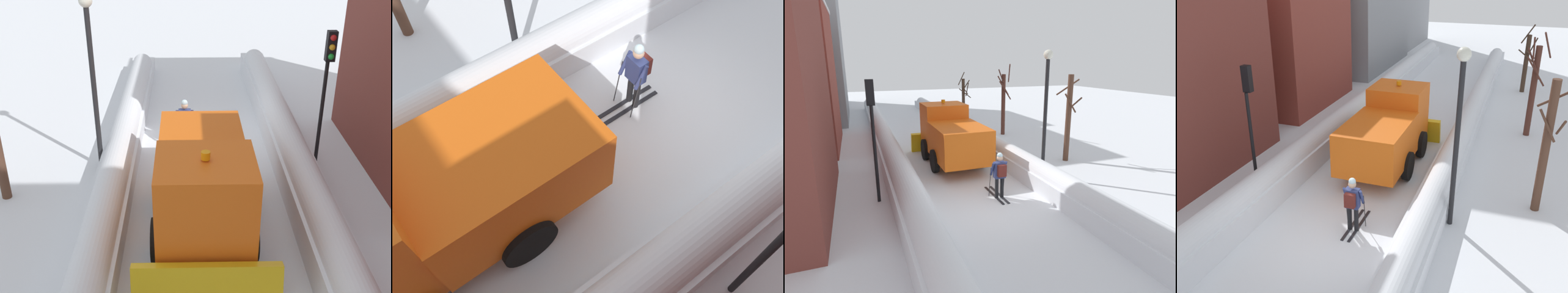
{
  "view_description": "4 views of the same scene",
  "coord_description": "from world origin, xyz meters",
  "views": [
    {
      "loc": [
        0.6,
        16.32,
        7.9
      ],
      "look_at": [
        0.36,
        4.26,
        1.75
      ],
      "focal_mm": 44.68,
      "sensor_mm": 36.0,
      "label": 1
    },
    {
      "loc": [
        -3.83,
        5.54,
        8.08
      ],
      "look_at": [
        -0.21,
        2.81,
        1.02
      ],
      "focal_mm": 40.67,
      "sensor_mm": 36.0,
      "label": 2
    },
    {
      "loc": [
        -4.16,
        -9.6,
        5.1
      ],
      "look_at": [
        0.38,
        2.17,
        1.75
      ],
      "focal_mm": 29.64,
      "sensor_mm": 36.0,
      "label": 3
    },
    {
      "loc": [
        4.95,
        -9.29,
        7.65
      ],
      "look_at": [
        0.01,
        4.48,
        1.24
      ],
      "focal_mm": 38.99,
      "sensor_mm": 36.0,
      "label": 4
    }
  ],
  "objects": [
    {
      "name": "skier",
      "position": [
        0.67,
        0.86,
        1.0
      ],
      "size": [
        0.62,
        1.8,
        1.81
      ],
      "color": "black",
      "rests_on": "ground"
    },
    {
      "name": "plow_truck",
      "position": [
        0.2,
        5.8,
        1.48
      ],
      "size": [
        3.2,
        5.98,
        3.12
      ],
      "color": "orange",
      "rests_on": "ground"
    }
  ]
}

